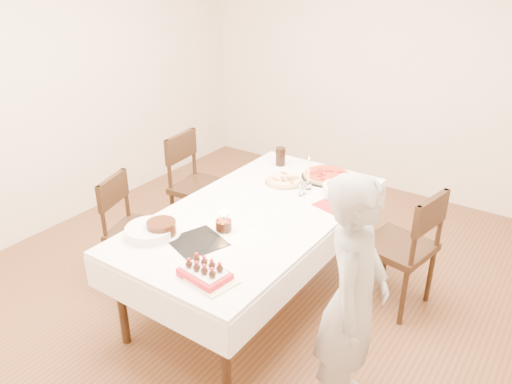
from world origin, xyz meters
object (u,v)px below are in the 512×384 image
Objects in this scene: person at (353,302)px; pasta_bowl at (340,190)px; layer_cake at (162,228)px; chair_left_savory at (202,188)px; dining_table at (256,255)px; taper_candle at (309,172)px; chair_left_dessert at (139,231)px; cola_glass at (280,157)px; birthday_cake at (223,221)px; chair_right_savory at (398,247)px; strawberry_box at (205,273)px; pizza_white at (284,181)px; pizza_pepperoni at (327,175)px.

person is 5.73× the size of pasta_bowl.
pasta_bowl is 1.39m from layer_cake.
chair_left_savory is 1.37m from pasta_bowl.
dining_table is at bearing 50.23° from person.
taper_candle is (1.07, 0.05, 0.40)m from chair_left_savory.
layer_cake is (-0.44, -1.18, -0.09)m from taper_candle.
cola_glass is at bearing -133.09° from chair_left_dessert.
birthday_cake is (-0.02, -0.36, 0.45)m from dining_table.
dining_table is 2.21× the size of chair_right_savory.
strawberry_box is at bearing -85.50° from taper_candle.
layer_cake reaches higher than strawberry_box.
birthday_cake reaches higher than strawberry_box.
person is at bearing -11.20° from birthday_cake.
taper_candle is at bearing 81.19° from birthday_cake.
layer_cake reaches higher than pasta_bowl.
dining_table is at bearing -80.84° from pizza_white.
pizza_white is at bearing -128.31° from pizza_pepperoni.
chair_left_dessert is 2.15× the size of pizza_pepperoni.
chair_left_savory is 1.81m from strawberry_box.
pizza_pepperoni is 1.50× the size of taper_candle.
dining_table is 6.66× the size of pizza_white.
pasta_bowl is at bearing -46.77° from pizza_pepperoni.
chair_left_dessert reaches higher than pizza_pepperoni.
pizza_white is at bearing 94.34° from birthday_cake.
person is (1.02, -0.56, 0.37)m from dining_table.
person is 6.07× the size of layer_cake.
dining_table is at bearing -100.17° from pizza_pepperoni.
pizza_pepperoni is 1.71× the size of layer_cake.
pizza_white is 1.19m from layer_cake.
dining_table is 1.22m from person.
chair_right_savory is 1.30m from cola_glass.
pasta_bowl is 1.06× the size of layer_cake.
chair_right_savory is (0.90, 0.55, 0.11)m from dining_table.
chair_left_savory is at bearing -103.16° from chair_left_dessert.
chair_left_dessert is 5.66× the size of cola_glass.
chair_left_dessert is 1.60m from pasta_bowl.
cola_glass is (-1.34, 1.40, 0.08)m from person.
cola_glass is at bearing 178.02° from pizza_pepperoni.
taper_candle is (-0.90, 1.11, 0.14)m from person.
strawberry_box is (0.32, -1.37, 0.01)m from pizza_white.
person is 5.34× the size of taper_candle.
chair_right_savory is 3.72× the size of pasta_bowl.
cola_glass is (-1.21, 0.29, 0.34)m from chair_right_savory.
birthday_cake is (-0.17, -1.18, 0.05)m from pizza_pepperoni.
chair_left_savory is 1.33m from layer_cake.
person is at bearing 156.09° from chair_left_dessert.
dining_table is 1.08m from chair_left_savory.
taper_candle is at bearing 5.15° from pizza_white.
chair_right_savory is 3.40× the size of strawberry_box.
person is at bearing 19.96° from strawberry_box.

